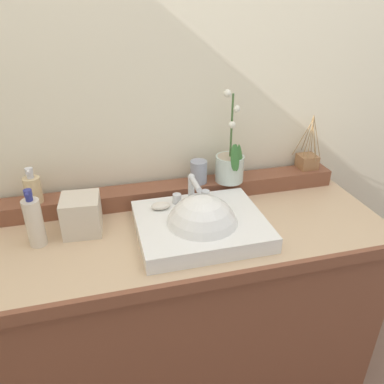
% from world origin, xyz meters
% --- Properties ---
extents(wall_back, '(3.06, 0.20, 2.44)m').
position_xyz_m(wall_back, '(0.00, 0.39, 1.22)').
color(wall_back, beige).
rests_on(wall_back, ground).
extents(vanity_cabinet, '(1.46, 0.58, 0.84)m').
position_xyz_m(vanity_cabinet, '(0.00, -0.00, 0.42)').
color(vanity_cabinet, brown).
rests_on(vanity_cabinet, ground).
extents(back_ledge, '(1.37, 0.10, 0.07)m').
position_xyz_m(back_ledge, '(0.00, 0.22, 0.87)').
color(back_ledge, brown).
rests_on(back_ledge, vanity_cabinet).
extents(sink_basin, '(0.44, 0.37, 0.28)m').
position_xyz_m(sink_basin, '(0.04, -0.05, 0.86)').
color(sink_basin, white).
rests_on(sink_basin, vanity_cabinet).
extents(soap_bar, '(0.07, 0.04, 0.02)m').
position_xyz_m(soap_bar, '(-0.08, 0.06, 0.91)').
color(soap_bar, silver).
rests_on(soap_bar, sink_basin).
extents(potted_plant, '(0.11, 0.13, 0.37)m').
position_xyz_m(potted_plant, '(0.23, 0.20, 0.98)').
color(potted_plant, silver).
rests_on(potted_plant, back_ledge).
extents(soap_dispenser, '(0.06, 0.06, 0.14)m').
position_xyz_m(soap_dispenser, '(-0.52, 0.21, 0.96)').
color(soap_dispenser, '#D8BD8B').
rests_on(soap_dispenser, back_ledge).
extents(tumbler_cup, '(0.07, 0.07, 0.09)m').
position_xyz_m(tumbler_cup, '(0.10, 0.22, 0.95)').
color(tumbler_cup, '#9197A6').
rests_on(tumbler_cup, back_ledge).
extents(reed_diffuser, '(0.11, 0.11, 0.24)m').
position_xyz_m(reed_diffuser, '(0.60, 0.23, 0.94)').
color(reed_diffuser, '#996841').
rests_on(reed_diffuser, back_ledge).
extents(lotion_bottle, '(0.06, 0.06, 0.21)m').
position_xyz_m(lotion_bottle, '(-0.51, 0.03, 0.93)').
color(lotion_bottle, beige).
rests_on(lotion_bottle, vanity_cabinet).
extents(tissue_box, '(0.14, 0.14, 0.13)m').
position_xyz_m(tissue_box, '(-0.36, 0.08, 0.91)').
color(tissue_box, beige).
rests_on(tissue_box, vanity_cabinet).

